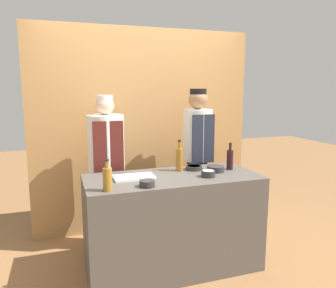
{
  "coord_description": "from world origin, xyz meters",
  "views": [
    {
      "loc": [
        -0.97,
        -2.76,
        1.71
      ],
      "look_at": [
        0.0,
        0.14,
        1.19
      ],
      "focal_mm": 35.0,
      "sensor_mm": 36.0,
      "label": 1
    }
  ],
  "objects_px": {
    "chef_left": "(107,168)",
    "bottle_vinegar": "(107,179)",
    "sauce_bowl_orange": "(194,167)",
    "bottle_wine": "(230,159)",
    "sauce_bowl_brown": "(216,168)",
    "sauce_bowl_white": "(208,173)",
    "chef_right": "(197,156)",
    "sauce_bowl_green": "(147,183)",
    "bottle_amber": "(179,159)",
    "cutting_board": "(134,177)"
  },
  "relations": [
    {
      "from": "bottle_amber",
      "to": "chef_right",
      "type": "height_order",
      "value": "chef_right"
    },
    {
      "from": "sauce_bowl_orange",
      "to": "bottle_amber",
      "type": "relative_size",
      "value": 0.54
    },
    {
      "from": "sauce_bowl_white",
      "to": "chef_right",
      "type": "height_order",
      "value": "chef_right"
    },
    {
      "from": "sauce_bowl_orange",
      "to": "bottle_wine",
      "type": "relative_size",
      "value": 0.61
    },
    {
      "from": "sauce_bowl_white",
      "to": "bottle_vinegar",
      "type": "distance_m",
      "value": 0.95
    },
    {
      "from": "chef_right",
      "to": "sauce_bowl_orange",
      "type": "bearing_deg",
      "value": -117.34
    },
    {
      "from": "sauce_bowl_green",
      "to": "bottle_wine",
      "type": "height_order",
      "value": "bottle_wine"
    },
    {
      "from": "sauce_bowl_brown",
      "to": "bottle_amber",
      "type": "bearing_deg",
      "value": 155.85
    },
    {
      "from": "sauce_bowl_white",
      "to": "chef_right",
      "type": "distance_m",
      "value": 0.77
    },
    {
      "from": "bottle_wine",
      "to": "chef_left",
      "type": "xyz_separation_m",
      "value": [
        -1.15,
        0.56,
        -0.13
      ]
    },
    {
      "from": "sauce_bowl_orange",
      "to": "sauce_bowl_green",
      "type": "bearing_deg",
      "value": -145.51
    },
    {
      "from": "bottle_vinegar",
      "to": "chef_right",
      "type": "xyz_separation_m",
      "value": [
        1.15,
        0.87,
        -0.07
      ]
    },
    {
      "from": "sauce_bowl_orange",
      "to": "chef_right",
      "type": "bearing_deg",
      "value": 62.66
    },
    {
      "from": "sauce_bowl_orange",
      "to": "bottle_wine",
      "type": "height_order",
      "value": "bottle_wine"
    },
    {
      "from": "bottle_wine",
      "to": "sauce_bowl_orange",
      "type": "bearing_deg",
      "value": 163.43
    },
    {
      "from": "chef_left",
      "to": "sauce_bowl_green",
      "type": "bearing_deg",
      "value": -76.31
    },
    {
      "from": "bottle_wine",
      "to": "sauce_bowl_white",
      "type": "bearing_deg",
      "value": -150.5
    },
    {
      "from": "cutting_board",
      "to": "bottle_vinegar",
      "type": "relative_size",
      "value": 1.42
    },
    {
      "from": "sauce_bowl_white",
      "to": "sauce_bowl_brown",
      "type": "bearing_deg",
      "value": 44.83
    },
    {
      "from": "bottle_vinegar",
      "to": "sauce_bowl_brown",
      "type": "bearing_deg",
      "value": 14.39
    },
    {
      "from": "sauce_bowl_green",
      "to": "sauce_bowl_white",
      "type": "relative_size",
      "value": 1.02
    },
    {
      "from": "sauce_bowl_orange",
      "to": "chef_right",
      "type": "height_order",
      "value": "chef_right"
    },
    {
      "from": "bottle_wine",
      "to": "chef_left",
      "type": "relative_size",
      "value": 0.17
    },
    {
      "from": "sauce_bowl_orange",
      "to": "chef_right",
      "type": "relative_size",
      "value": 0.1
    },
    {
      "from": "bottle_wine",
      "to": "bottle_vinegar",
      "type": "bearing_deg",
      "value": -166.09
    },
    {
      "from": "chef_left",
      "to": "bottle_vinegar",
      "type": "bearing_deg",
      "value": -97.53
    },
    {
      "from": "sauce_bowl_white",
      "to": "bottle_amber",
      "type": "relative_size",
      "value": 0.41
    },
    {
      "from": "bottle_wine",
      "to": "chef_right",
      "type": "relative_size",
      "value": 0.16
    },
    {
      "from": "sauce_bowl_white",
      "to": "chef_left",
      "type": "bearing_deg",
      "value": 137.87
    },
    {
      "from": "sauce_bowl_white",
      "to": "bottle_vinegar",
      "type": "height_order",
      "value": "bottle_vinegar"
    },
    {
      "from": "sauce_bowl_green",
      "to": "chef_left",
      "type": "distance_m",
      "value": 0.89
    },
    {
      "from": "sauce_bowl_brown",
      "to": "sauce_bowl_white",
      "type": "distance_m",
      "value": 0.21
    },
    {
      "from": "sauce_bowl_orange",
      "to": "chef_right",
      "type": "distance_m",
      "value": 0.52
    },
    {
      "from": "bottle_amber",
      "to": "chef_right",
      "type": "relative_size",
      "value": 0.18
    },
    {
      "from": "chef_right",
      "to": "bottle_amber",
      "type": "bearing_deg",
      "value": -130.99
    },
    {
      "from": "bottle_vinegar",
      "to": "bottle_amber",
      "type": "xyz_separation_m",
      "value": [
        0.76,
        0.42,
        0.02
      ]
    },
    {
      "from": "bottle_wine",
      "to": "chef_right",
      "type": "bearing_deg",
      "value": 100.92
    },
    {
      "from": "bottle_amber",
      "to": "chef_right",
      "type": "bearing_deg",
      "value": 49.01
    },
    {
      "from": "sauce_bowl_green",
      "to": "bottle_vinegar",
      "type": "height_order",
      "value": "bottle_vinegar"
    },
    {
      "from": "bottle_wine",
      "to": "bottle_amber",
      "type": "relative_size",
      "value": 0.88
    },
    {
      "from": "bottle_vinegar",
      "to": "chef_right",
      "type": "bearing_deg",
      "value": 37.11
    },
    {
      "from": "bottle_amber",
      "to": "sauce_bowl_brown",
      "type": "bearing_deg",
      "value": -24.15
    },
    {
      "from": "sauce_bowl_green",
      "to": "bottle_vinegar",
      "type": "bearing_deg",
      "value": -178.43
    },
    {
      "from": "chef_right",
      "to": "bottle_wine",
      "type": "bearing_deg",
      "value": -79.08
    },
    {
      "from": "sauce_bowl_orange",
      "to": "sauce_bowl_white",
      "type": "height_order",
      "value": "sauce_bowl_white"
    },
    {
      "from": "sauce_bowl_brown",
      "to": "cutting_board",
      "type": "height_order",
      "value": "sauce_bowl_brown"
    },
    {
      "from": "sauce_bowl_brown",
      "to": "sauce_bowl_white",
      "type": "relative_size",
      "value": 1.32
    },
    {
      "from": "sauce_bowl_green",
      "to": "bottle_amber",
      "type": "bearing_deg",
      "value": 43.48
    },
    {
      "from": "sauce_bowl_orange",
      "to": "bottle_vinegar",
      "type": "height_order",
      "value": "bottle_vinegar"
    },
    {
      "from": "bottle_wine",
      "to": "chef_right",
      "type": "distance_m",
      "value": 0.58
    }
  ]
}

